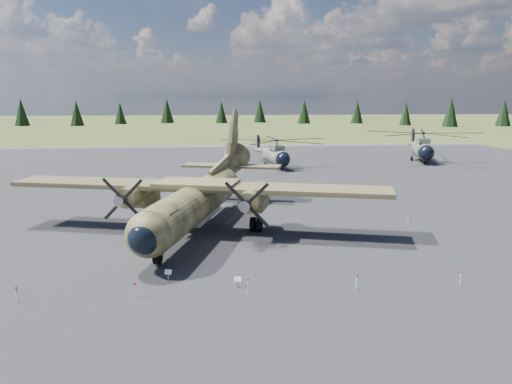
{
  "coord_description": "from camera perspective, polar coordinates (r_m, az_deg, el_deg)",
  "views": [
    {
      "loc": [
        -0.08,
        -38.86,
        10.48
      ],
      "look_at": [
        3.95,
        2.0,
        2.59
      ],
      "focal_mm": 35.0,
      "sensor_mm": 36.0,
      "label": 1
    }
  ],
  "objects": [
    {
      "name": "info_placard_left",
      "position": [
        29.66,
        -10.0,
        -9.12
      ],
      "size": [
        0.44,
        0.29,
        0.64
      ],
      "rotation": [
        0.0,
        0.0,
        -0.32
      ],
      "color": "gray",
      "rests_on": "ground"
    },
    {
      "name": "transport_plane",
      "position": [
        40.44,
        -6.33,
        -0.07
      ],
      "size": [
        29.8,
        26.62,
        9.93
      ],
      "rotation": [
        0.0,
        0.0,
        -0.28
      ],
      "color": "#3E3F22",
      "rests_on": "ground"
    },
    {
      "name": "barrier_fence",
      "position": [
        40.04,
        -6.01,
        -3.61
      ],
      "size": [
        33.12,
        29.62,
        0.85
      ],
      "color": "white",
      "rests_on": "ground"
    },
    {
      "name": "info_placard_right",
      "position": [
        28.2,
        -2.12,
        -10.03
      ],
      "size": [
        0.43,
        0.26,
        0.63
      ],
      "rotation": [
        0.0,
        0.0,
        -0.23
      ],
      "color": "gray",
      "rests_on": "ground"
    },
    {
      "name": "ground",
      "position": [
        40.25,
        -5.34,
        -4.27
      ],
      "size": [
        500.0,
        500.0,
        0.0
      ],
      "primitive_type": "plane",
      "color": "#5A652D",
      "rests_on": "ground"
    },
    {
      "name": "treeline",
      "position": [
        30.92,
        -9.59,
        -0.0
      ],
      "size": [
        335.62,
        339.37,
        10.85
      ],
      "color": "black",
      "rests_on": "ground"
    },
    {
      "name": "helicopter_near",
      "position": [
        74.17,
        2.25,
        5.1
      ],
      "size": [
        19.76,
        21.18,
        4.27
      ],
      "rotation": [
        0.0,
        0.0,
        0.2
      ],
      "color": "slate",
      "rests_on": "ground"
    },
    {
      "name": "apron",
      "position": [
        49.97,
        -5.42,
        -1.29
      ],
      "size": [
        120.0,
        120.0,
        0.04
      ],
      "primitive_type": "cube",
      "color": "#57575C",
      "rests_on": "ground"
    },
    {
      "name": "helicopter_mid",
      "position": [
        85.38,
        18.5,
        5.57
      ],
      "size": [
        22.98,
        23.97,
        4.83
      ],
      "rotation": [
        0.0,
        0.0,
        -0.24
      ],
      "color": "slate",
      "rests_on": "ground"
    }
  ]
}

